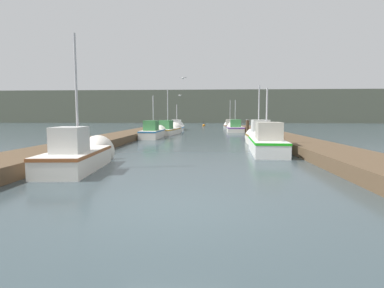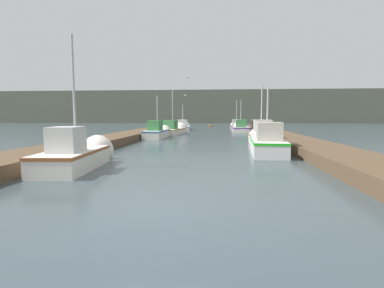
{
  "view_description": "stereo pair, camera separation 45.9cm",
  "coord_description": "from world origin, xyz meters",
  "px_view_note": "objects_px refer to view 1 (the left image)",
  "views": [
    {
      "loc": [
        0.73,
        -5.58,
        1.83
      ],
      "look_at": [
        -0.11,
        8.89,
        0.44
      ],
      "focal_mm": 28.0,
      "sensor_mm": 36.0,
      "label": 1
    },
    {
      "loc": [
        1.19,
        -5.55,
        1.83
      ],
      "look_at": [
        -0.11,
        8.89,
        0.44
      ],
      "focal_mm": 28.0,
      "sensor_mm": 36.0,
      "label": 2
    }
  ],
  "objects_px": {
    "fishing_boat_0": "(80,155)",
    "seagull_1": "(183,78)",
    "seagull_lead": "(180,95)",
    "fishing_boat_2": "(258,137)",
    "fishing_boat_7": "(230,125)",
    "fishing_boat_5": "(235,128)",
    "fishing_boat_3": "(154,132)",
    "fishing_boat_6": "(177,127)",
    "mooring_piling_1": "(247,127)",
    "fishing_boat_1": "(265,142)",
    "mooring_piling_0": "(255,131)",
    "fishing_boat_4": "(169,130)",
    "channel_buoy": "(204,125)"
  },
  "relations": [
    {
      "from": "fishing_boat_4",
      "to": "fishing_boat_1",
      "type": "bearing_deg",
      "value": -58.71
    },
    {
      "from": "fishing_boat_3",
      "to": "fishing_boat_4",
      "type": "height_order",
      "value": "fishing_boat_4"
    },
    {
      "from": "fishing_boat_2",
      "to": "seagull_lead",
      "type": "height_order",
      "value": "seagull_lead"
    },
    {
      "from": "fishing_boat_3",
      "to": "mooring_piling_1",
      "type": "xyz_separation_m",
      "value": [
        8.39,
        5.91,
        0.25
      ]
    },
    {
      "from": "fishing_boat_2",
      "to": "fishing_boat_7",
      "type": "xyz_separation_m",
      "value": [
        -0.17,
        24.06,
        -0.1
      ]
    },
    {
      "from": "seagull_1",
      "to": "fishing_boat_3",
      "type": "bearing_deg",
      "value": -15.28
    },
    {
      "from": "fishing_boat_1",
      "to": "fishing_boat_6",
      "type": "xyz_separation_m",
      "value": [
        -6.98,
        23.42,
        -0.14
      ]
    },
    {
      "from": "fishing_boat_2",
      "to": "fishing_boat_6",
      "type": "distance_m",
      "value": 20.65
    },
    {
      "from": "fishing_boat_6",
      "to": "mooring_piling_0",
      "type": "xyz_separation_m",
      "value": [
        7.93,
        -13.59,
        0.23
      ]
    },
    {
      "from": "fishing_boat_6",
      "to": "mooring_piling_1",
      "type": "relative_size",
      "value": 4.6
    },
    {
      "from": "fishing_boat_1",
      "to": "seagull_lead",
      "type": "bearing_deg",
      "value": 114.41
    },
    {
      "from": "fishing_boat_1",
      "to": "fishing_boat_5",
      "type": "height_order",
      "value": "fishing_boat_5"
    },
    {
      "from": "fishing_boat_0",
      "to": "seagull_lead",
      "type": "relative_size",
      "value": 9.9
    },
    {
      "from": "fishing_boat_6",
      "to": "fishing_boat_0",
      "type": "bearing_deg",
      "value": -93.97
    },
    {
      "from": "channel_buoy",
      "to": "seagull_lead",
      "type": "distance_m",
      "value": 21.02
    },
    {
      "from": "fishing_boat_6",
      "to": "channel_buoy",
      "type": "relative_size",
      "value": 6.71
    },
    {
      "from": "fishing_boat_7",
      "to": "fishing_boat_6",
      "type": "bearing_deg",
      "value": -144.72
    },
    {
      "from": "fishing_boat_3",
      "to": "mooring_piling_1",
      "type": "distance_m",
      "value": 10.26
    },
    {
      "from": "fishing_boat_4",
      "to": "channel_buoy",
      "type": "xyz_separation_m",
      "value": [
        3.06,
        21.85,
        -0.28
      ]
    },
    {
      "from": "fishing_boat_2",
      "to": "seagull_lead",
      "type": "relative_size",
      "value": 9.25
    },
    {
      "from": "fishing_boat_1",
      "to": "mooring_piling_1",
      "type": "xyz_separation_m",
      "value": [
        1.01,
        15.21,
        0.21
      ]
    },
    {
      "from": "seagull_1",
      "to": "fishing_boat_7",
      "type": "bearing_deg",
      "value": -77.84
    },
    {
      "from": "fishing_boat_6",
      "to": "fishing_boat_1",
      "type": "bearing_deg",
      "value": -76.7
    },
    {
      "from": "fishing_boat_0",
      "to": "fishing_boat_1",
      "type": "height_order",
      "value": "fishing_boat_0"
    },
    {
      "from": "fishing_boat_0",
      "to": "fishing_boat_2",
      "type": "distance_m",
      "value": 11.88
    },
    {
      "from": "fishing_boat_3",
      "to": "fishing_boat_5",
      "type": "bearing_deg",
      "value": 53.74
    },
    {
      "from": "fishing_boat_7",
      "to": "fishing_boat_5",
      "type": "bearing_deg",
      "value": -88.62
    },
    {
      "from": "fishing_boat_1",
      "to": "mooring_piling_0",
      "type": "height_order",
      "value": "fishing_boat_1"
    },
    {
      "from": "fishing_boat_2",
      "to": "seagull_1",
      "type": "height_order",
      "value": "seagull_1"
    },
    {
      "from": "fishing_boat_4",
      "to": "seagull_lead",
      "type": "relative_size",
      "value": 12.68
    },
    {
      "from": "fishing_boat_4",
      "to": "fishing_boat_7",
      "type": "height_order",
      "value": "fishing_boat_4"
    },
    {
      "from": "fishing_boat_6",
      "to": "mooring_piling_1",
      "type": "height_order",
      "value": "fishing_boat_6"
    },
    {
      "from": "fishing_boat_7",
      "to": "channel_buoy",
      "type": "distance_m",
      "value": 8.81
    },
    {
      "from": "fishing_boat_1",
      "to": "fishing_boat_2",
      "type": "height_order",
      "value": "fishing_boat_2"
    },
    {
      "from": "fishing_boat_7",
      "to": "fishing_boat_4",
      "type": "bearing_deg",
      "value": -114.92
    },
    {
      "from": "fishing_boat_4",
      "to": "fishing_boat_6",
      "type": "height_order",
      "value": "fishing_boat_4"
    },
    {
      "from": "fishing_boat_1",
      "to": "fishing_boat_2",
      "type": "xyz_separation_m",
      "value": [
        0.3,
        4.1,
        -0.01
      ]
    },
    {
      "from": "fishing_boat_7",
      "to": "fishing_boat_1",
      "type": "bearing_deg",
      "value": -88.67
    },
    {
      "from": "fishing_boat_0",
      "to": "mooring_piling_1",
      "type": "xyz_separation_m",
      "value": [
        8.31,
        20.24,
        0.25
      ]
    },
    {
      "from": "mooring_piling_1",
      "to": "fishing_boat_1",
      "type": "bearing_deg",
      "value": -93.78
    },
    {
      "from": "fishing_boat_3",
      "to": "channel_buoy",
      "type": "distance_m",
      "value": 27.01
    },
    {
      "from": "fishing_boat_2",
      "to": "fishing_boat_7",
      "type": "relative_size",
      "value": 0.88
    },
    {
      "from": "mooring_piling_0",
      "to": "seagull_lead",
      "type": "bearing_deg",
      "value": 140.18
    },
    {
      "from": "fishing_boat_1",
      "to": "fishing_boat_3",
      "type": "height_order",
      "value": "fishing_boat_3"
    },
    {
      "from": "fishing_boat_3",
      "to": "mooring_piling_0",
      "type": "height_order",
      "value": "fishing_boat_3"
    },
    {
      "from": "fishing_boat_3",
      "to": "seagull_lead",
      "type": "distance_m",
      "value": 7.22
    },
    {
      "from": "fishing_boat_2",
      "to": "seagull_1",
      "type": "bearing_deg",
      "value": 151.05
    },
    {
      "from": "fishing_boat_4",
      "to": "fishing_boat_6",
      "type": "distance_m",
      "value": 9.22
    },
    {
      "from": "fishing_boat_3",
      "to": "channel_buoy",
      "type": "height_order",
      "value": "fishing_boat_3"
    },
    {
      "from": "fishing_boat_0",
      "to": "seagull_1",
      "type": "height_order",
      "value": "seagull_1"
    }
  ]
}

